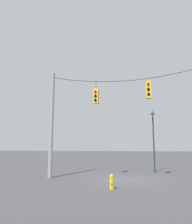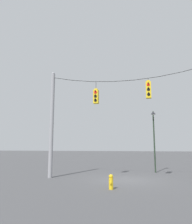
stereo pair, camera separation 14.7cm
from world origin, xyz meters
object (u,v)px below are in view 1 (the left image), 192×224
(traffic_light_near_left_pole, at_px, (148,90))
(fire_hydrant, at_px, (112,182))
(traffic_light_over_intersection, at_px, (96,97))
(utility_pole_left, at_px, (51,123))
(street_lamp, at_px, (153,131))

(traffic_light_near_left_pole, relative_size, fire_hydrant, 1.82)
(traffic_light_over_intersection, xyz_separation_m, fire_hydrant, (1.57, -3.22, -5.27))
(traffic_light_near_left_pole, xyz_separation_m, fire_hydrant, (-2.05, -3.22, -5.53))
(utility_pole_left, bearing_deg, street_lamp, 33.47)
(traffic_light_over_intersection, distance_m, traffic_light_near_left_pole, 3.63)
(traffic_light_near_left_pole, xyz_separation_m, street_lamp, (0.34, 4.82, -2.39))
(traffic_light_near_left_pole, distance_m, fire_hydrant, 6.72)
(fire_hydrant, bearing_deg, street_lamp, 73.45)
(street_lamp, bearing_deg, utility_pole_left, -146.53)
(traffic_light_near_left_pole, bearing_deg, utility_pole_left, -180.00)
(traffic_light_near_left_pole, height_order, street_lamp, traffic_light_near_left_pole)
(traffic_light_near_left_pole, bearing_deg, traffic_light_over_intersection, 180.00)
(utility_pole_left, height_order, traffic_light_over_intersection, utility_pole_left)
(street_lamp, relative_size, fire_hydrant, 6.91)
(traffic_light_over_intersection, height_order, street_lamp, traffic_light_over_intersection)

